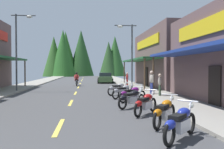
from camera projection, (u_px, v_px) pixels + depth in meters
ground at (78, 89)px, 23.00m from camera, size 9.13×76.83×0.10m
sidewalk_left at (15, 88)px, 22.38m from camera, size 2.79×76.83×0.12m
sidewalk_right at (137, 87)px, 23.62m from camera, size 2.79×76.83×0.12m
centerline_dashes at (79, 87)px, 25.11m from camera, size 0.16×50.35×0.01m
storefront_right_far at (185, 59)px, 25.78m from camera, size 10.56×12.61×6.10m
streetlamp_left at (20, 42)px, 19.57m from camera, size 1.99×0.30×6.51m
streetlamp_right at (129, 47)px, 21.13m from camera, size 1.99×0.30×5.94m
motorcycle_parked_right_0 at (181, 122)px, 6.41m from camera, size 1.56×1.60×1.04m
motorcycle_parked_right_1 at (165, 111)px, 8.04m from camera, size 1.38×1.76×1.04m
motorcycle_parked_right_2 at (146, 103)px, 9.96m from camera, size 1.43×1.73×1.04m
motorcycle_parked_right_3 at (132, 98)px, 11.67m from camera, size 1.69×1.47×1.04m
motorcycle_parked_right_4 at (132, 94)px, 13.71m from camera, size 1.85×1.24×1.04m
motorcycle_parked_right_5 at (124, 91)px, 15.36m from camera, size 1.78×1.35×1.04m
motorcycle_parked_right_6 at (119, 88)px, 17.31m from camera, size 1.83×1.28×1.04m
rider_cruising_lead at (77, 80)px, 26.42m from camera, size 0.60×2.14×1.57m
pedestrian_browsing at (160, 84)px, 15.95m from camera, size 0.38×0.53×1.61m
pedestrian_waiting at (152, 81)px, 17.07m from camera, size 0.33×0.56×1.80m
pedestrian_strolling at (127, 78)px, 25.58m from camera, size 0.32×0.56×1.55m
parked_car_curbside at (105, 78)px, 32.15m from camera, size 2.24×4.39×1.40m
treeline_backdrop at (78, 54)px, 61.58m from camera, size 21.43×11.28×12.47m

